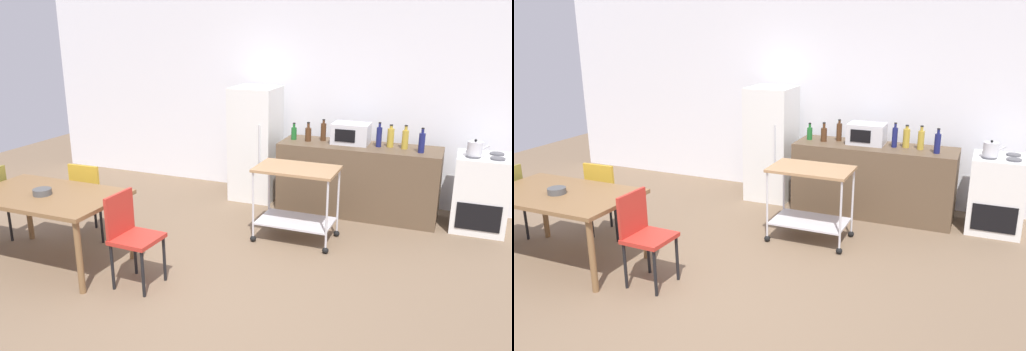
% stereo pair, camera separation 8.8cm
% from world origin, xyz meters
% --- Properties ---
extents(ground_plane, '(12.00, 12.00, 0.00)m').
position_xyz_m(ground_plane, '(0.00, 0.00, 0.00)').
color(ground_plane, brown).
extents(back_wall, '(8.40, 0.12, 2.90)m').
position_xyz_m(back_wall, '(0.00, 3.20, 1.45)').
color(back_wall, white).
rests_on(back_wall, ground_plane).
extents(kitchen_counter, '(2.00, 0.64, 0.90)m').
position_xyz_m(kitchen_counter, '(0.90, 2.60, 0.45)').
color(kitchen_counter, brown).
rests_on(kitchen_counter, ground_plane).
extents(dining_table, '(1.50, 0.90, 0.75)m').
position_xyz_m(dining_table, '(-1.69, -0.02, 0.67)').
color(dining_table, brown).
rests_on(dining_table, ground_plane).
extents(chair_red, '(0.41, 0.41, 0.89)m').
position_xyz_m(chair_red, '(-0.66, -0.08, 0.52)').
color(chair_red, '#B72D23').
rests_on(chair_red, ground_plane).
extents(chair_mustard, '(0.42, 0.42, 0.89)m').
position_xyz_m(chair_mustard, '(-1.72, 0.68, 0.52)').
color(chair_mustard, gold).
rests_on(chair_mustard, ground_plane).
extents(stove_oven, '(0.60, 0.61, 0.92)m').
position_xyz_m(stove_oven, '(2.35, 2.62, 0.45)').
color(stove_oven, white).
rests_on(stove_oven, ground_plane).
extents(refrigerator, '(0.60, 0.63, 1.55)m').
position_xyz_m(refrigerator, '(-0.55, 2.70, 0.78)').
color(refrigerator, white).
rests_on(refrigerator, ground_plane).
extents(kitchen_cart, '(0.91, 0.57, 0.85)m').
position_xyz_m(kitchen_cart, '(0.43, 1.50, 0.57)').
color(kitchen_cart, '#A37A51').
rests_on(kitchen_cart, ground_plane).
extents(bottle_olive_oil, '(0.07, 0.07, 0.22)m').
position_xyz_m(bottle_olive_oil, '(0.03, 2.61, 0.99)').
color(bottle_olive_oil, '#1E6628').
rests_on(bottle_olive_oil, kitchen_counter).
extents(bottle_sesame_oil, '(0.08, 0.08, 0.25)m').
position_xyz_m(bottle_sesame_oil, '(0.23, 2.59, 1.00)').
color(bottle_sesame_oil, '#4C2D19').
rests_on(bottle_sesame_oil, kitchen_counter).
extents(bottle_wine, '(0.07, 0.07, 0.28)m').
position_xyz_m(bottle_wine, '(0.40, 2.70, 1.02)').
color(bottle_wine, '#4C2D19').
rests_on(bottle_wine, kitchen_counter).
extents(microwave, '(0.46, 0.35, 0.26)m').
position_xyz_m(microwave, '(0.77, 2.67, 1.03)').
color(microwave, silver).
rests_on(microwave, kitchen_counter).
extents(bottle_vinegar, '(0.07, 0.07, 0.31)m').
position_xyz_m(bottle_vinegar, '(1.13, 2.62, 1.03)').
color(bottle_vinegar, navy).
rests_on(bottle_vinegar, kitchen_counter).
extents(bottle_soy_sauce, '(0.08, 0.08, 0.28)m').
position_xyz_m(bottle_soy_sauce, '(1.26, 2.66, 1.02)').
color(bottle_soy_sauce, gold).
rests_on(bottle_soy_sauce, kitchen_counter).
extents(bottle_soda, '(0.08, 0.08, 0.29)m').
position_xyz_m(bottle_soda, '(1.44, 2.63, 1.02)').
color(bottle_soda, gold).
rests_on(bottle_soda, kitchen_counter).
extents(bottle_hot_sauce, '(0.07, 0.07, 0.30)m').
position_xyz_m(bottle_hot_sauce, '(1.65, 2.51, 1.02)').
color(bottle_hot_sauce, navy).
rests_on(bottle_hot_sauce, kitchen_counter).
extents(fruit_bowl, '(0.18, 0.18, 0.06)m').
position_xyz_m(fruit_bowl, '(-1.70, -0.06, 0.78)').
color(fruit_bowl, '#4C4C4C').
rests_on(fruit_bowl, dining_table).
extents(kettle, '(0.24, 0.17, 0.19)m').
position_xyz_m(kettle, '(2.23, 2.52, 1.00)').
color(kettle, silver).
rests_on(kettle, stove_oven).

